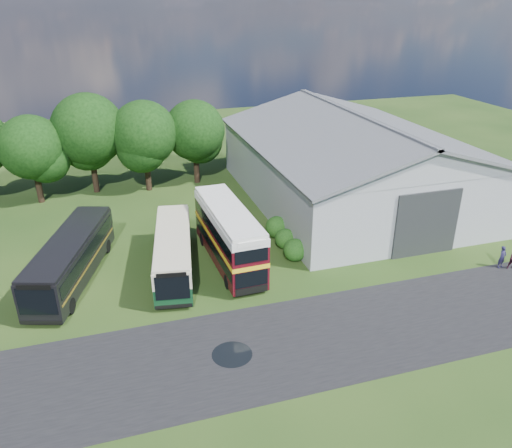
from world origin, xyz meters
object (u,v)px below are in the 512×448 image
object	(u,v)px
storage_shed	(352,156)
bus_dark_single	(71,258)
bus_maroon_double	(229,236)
bus_green_single	(173,251)
visitor_a	(502,257)

from	to	relation	value
storage_shed	bus_dark_single	xyz separation A→B (m)	(-24.74, -8.21, -2.52)
bus_maroon_double	bus_dark_single	world-z (taller)	bus_maroon_double
storage_shed	bus_green_single	size ratio (longest dim) A/B	2.33
bus_green_single	visitor_a	world-z (taller)	bus_green_single
bus_green_single	bus_dark_single	size ratio (longest dim) A/B	0.93
bus_maroon_double	visitor_a	distance (m)	19.37
storage_shed	bus_dark_single	distance (m)	26.19
storage_shed	bus_maroon_double	bearing A→B (deg)	-147.40
bus_maroon_double	bus_green_single	bearing A→B (deg)	177.42
bus_green_single	storage_shed	bearing A→B (deg)	35.68
bus_green_single	bus_dark_single	bearing A→B (deg)	-177.51
bus_dark_single	bus_maroon_double	bearing A→B (deg)	13.30
bus_green_single	bus_dark_single	xyz separation A→B (m)	(-6.70, 0.79, 0.12)
bus_maroon_double	visitor_a	world-z (taller)	bus_maroon_double
storage_shed	bus_maroon_double	world-z (taller)	storage_shed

